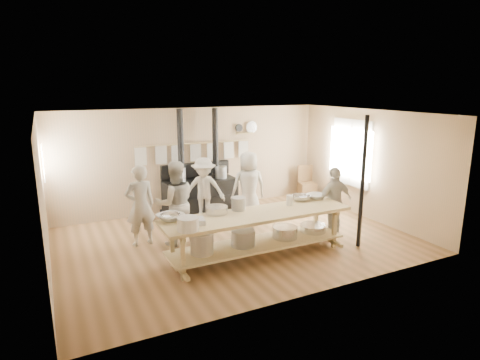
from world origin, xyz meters
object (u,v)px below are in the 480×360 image
object	(u,v)px
stove	(200,192)
cook_right	(334,202)
cook_far_left	(140,205)
cook_center	(249,187)
chair	(307,189)
cook_left	(175,203)
roasting_pan	(192,222)
cook_by_window	(204,190)
prep_table	(257,230)

from	to	relation	value
stove	cook_right	bearing A→B (deg)	-54.45
stove	cook_far_left	world-z (taller)	stove
cook_center	chair	bearing A→B (deg)	-148.72
cook_center	cook_left	bearing A→B (deg)	26.02
stove	chair	size ratio (longest dim) A/B	2.78
roasting_pan	cook_left	bearing A→B (deg)	85.11
cook_right	cook_by_window	bearing A→B (deg)	-46.86
chair	roasting_pan	bearing A→B (deg)	-132.46
cook_center	roasting_pan	bearing A→B (deg)	51.65
chair	roasting_pan	distance (m)	5.34
prep_table	cook_right	world-z (taller)	cook_right
stove	roasting_pan	size ratio (longest dim) A/B	6.29
cook_left	roasting_pan	bearing A→B (deg)	89.95
prep_table	roasting_pan	xyz separation A→B (m)	(-1.27, -0.04, 0.38)
prep_table	stove	bearing A→B (deg)	89.96
cook_left	chair	world-z (taller)	cook_left
cook_left	cook_right	xyz separation A→B (m)	(3.14, -1.03, -0.10)
stove	roasting_pan	bearing A→B (deg)	-112.68
prep_table	cook_by_window	distance (m)	2.38
cook_left	cook_by_window	world-z (taller)	cook_left
cook_by_window	chair	bearing A→B (deg)	31.25
cook_by_window	chair	world-z (taller)	cook_by_window
cook_left	chair	size ratio (longest dim) A/B	1.82
prep_table	cook_by_window	world-z (taller)	cook_by_window
cook_right	cook_by_window	size ratio (longest dim) A/B	0.98
cook_right	chair	size ratio (longest dim) A/B	1.59
cook_far_left	cook_right	size ratio (longest dim) A/B	1.10
cook_far_left	roasting_pan	distance (m)	1.67
cook_by_window	chair	distance (m)	3.37
cook_by_window	prep_table	bearing A→B (deg)	-64.18
prep_table	cook_center	world-z (taller)	cook_center
chair	stove	bearing A→B (deg)	-168.38
chair	prep_table	bearing A→B (deg)	-123.48
cook_left	cook_center	xyz separation A→B (m)	(1.96, 0.61, -0.02)
stove	cook_left	size ratio (longest dim) A/B	1.53
stove	cook_by_window	bearing A→B (deg)	-101.72
cook_right	stove	bearing A→B (deg)	-56.23
cook_by_window	chair	xyz separation A→B (m)	(3.30, 0.50, -0.48)
prep_table	chair	world-z (taller)	chair
cook_far_left	cook_left	xyz separation A→B (m)	(0.63, -0.27, 0.03)
stove	cook_far_left	size ratio (longest dim) A/B	1.59
cook_far_left	cook_right	bearing A→B (deg)	155.74
roasting_pan	cook_by_window	bearing A→B (deg)	64.60
roasting_pan	prep_table	bearing A→B (deg)	1.71
cook_center	cook_by_window	size ratio (longest dim) A/B	1.10
cook_center	cook_right	bearing A→B (deg)	134.68
cook_far_left	cook_left	distance (m)	0.69
cook_center	chair	size ratio (longest dim) A/B	1.78
stove	prep_table	world-z (taller)	stove
cook_by_window	cook_far_left	bearing A→B (deg)	-131.05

